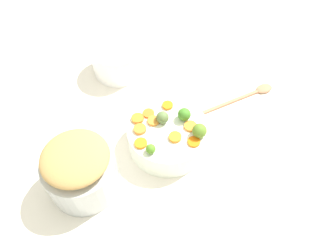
{
  "coord_description": "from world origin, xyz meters",
  "views": [
    {
      "loc": [
        -0.44,
        0.37,
        0.92
      ],
      "look_at": [
        -0.03,
        -0.06,
        0.12
      ],
      "focal_mm": 35.97,
      "sensor_mm": 36.0,
      "label": 1
    }
  ],
  "objects_px": {
    "serving_bowl_carrots": "(168,136)",
    "wooden_spoon": "(249,95)",
    "metal_pot": "(82,174)",
    "casserole_dish": "(117,59)"
  },
  "relations": [
    {
      "from": "metal_pot",
      "to": "serving_bowl_carrots",
      "type": "bearing_deg",
      "value": -105.94
    },
    {
      "from": "serving_bowl_carrots",
      "to": "wooden_spoon",
      "type": "relative_size",
      "value": 0.82
    },
    {
      "from": "metal_pot",
      "to": "casserole_dish",
      "type": "xyz_separation_m",
      "value": [
        0.29,
        -0.39,
        -0.01
      ]
    },
    {
      "from": "serving_bowl_carrots",
      "to": "casserole_dish",
      "type": "height_order",
      "value": "casserole_dish"
    },
    {
      "from": "serving_bowl_carrots",
      "to": "wooden_spoon",
      "type": "height_order",
      "value": "serving_bowl_carrots"
    },
    {
      "from": "casserole_dish",
      "to": "wooden_spoon",
      "type": "bearing_deg",
      "value": -151.77
    },
    {
      "from": "casserole_dish",
      "to": "metal_pot",
      "type": "bearing_deg",
      "value": 126.77
    },
    {
      "from": "serving_bowl_carrots",
      "to": "metal_pot",
      "type": "xyz_separation_m",
      "value": [
        0.08,
        0.27,
        0.02
      ]
    },
    {
      "from": "metal_pot",
      "to": "wooden_spoon",
      "type": "distance_m",
      "value": 0.64
    },
    {
      "from": "serving_bowl_carrots",
      "to": "casserole_dish",
      "type": "xyz_separation_m",
      "value": [
        0.37,
        -0.12,
        0.01
      ]
    }
  ]
}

